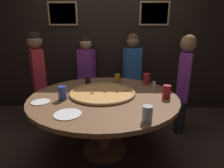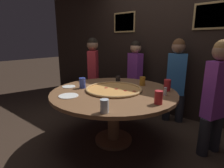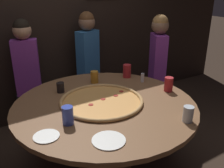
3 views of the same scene
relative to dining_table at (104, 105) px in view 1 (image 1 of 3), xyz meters
The scene contains 17 objects.
ground_plane 0.62m from the dining_table, ahead, with size 24.00×24.00×0.00m, color #38281E.
back_wall 1.58m from the dining_table, 90.00° to the left, with size 6.40×0.08×2.60m.
dining_table is the anchor object (origin of this frame).
giant_pizza 0.14m from the dining_table, 125.40° to the left, with size 0.76×0.76×0.03m.
drink_cup_centre_back 0.71m from the dining_table, ahead, with size 0.09×0.09×0.14m, color #B22328.
drink_cup_by_shaker 0.53m from the dining_table, 120.00° to the left, with size 0.07×0.07×0.10m, color black.
drink_cup_near_left 0.73m from the dining_table, 38.52° to the left, with size 0.09×0.09×0.15m, color #B22328.
drink_cup_far_right 0.76m from the dining_table, 58.64° to the right, with size 0.08×0.08×0.13m, color silver.
drink_cup_far_left 0.55m from the dining_table, 71.98° to the left, with size 0.08×0.08×0.13m, color #BC7A23.
drink_cup_beside_pizza 0.49m from the dining_table, 158.25° to the right, with size 0.09×0.09×0.14m, color #384CB7.
white_plate_beside_cup 0.68m from the dining_table, 157.94° to the right, with size 0.19×0.19×0.01m, color white.
white_plate_near_front 0.61m from the dining_table, 117.71° to the right, with size 0.24×0.24×0.01m, color white.
condiment_shaker 0.68m from the dining_table, 20.52° to the left, with size 0.04×0.04×0.10m.
diner_centre_back 1.25m from the dining_table, 70.00° to the left, with size 0.38×0.25×1.42m.
diner_far_right 1.24m from the dining_table, 108.16° to the left, with size 0.37×0.24×1.39m.
diner_far_left 1.25m from the dining_table, 26.18° to the left, with size 0.27×0.37×1.40m.
diner_side_left 1.25m from the dining_table, 146.98° to the left, with size 0.31×0.37×1.44m.
Camera 1 is at (0.13, -1.88, 1.40)m, focal length 28.00 mm.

